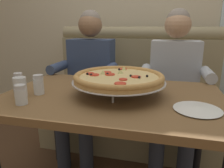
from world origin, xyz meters
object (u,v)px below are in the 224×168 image
at_px(dining_table, 112,109).
at_px(plate_near_left, 197,108).
at_px(pizza, 119,78).
at_px(booth_bench, 133,101).
at_px(diner_left, 88,75).
at_px(diner_right, 174,80).
at_px(shaker_parmesan, 19,83).
at_px(shaker_oregano, 21,96).
at_px(drinking_glass, 20,88).
at_px(shaker_pepper_flakes, 39,86).

xyz_separation_m(dining_table, plate_near_left, (0.45, -0.13, 0.10)).
bearing_deg(pizza, booth_bench, 92.54).
distance_m(diner_left, diner_right, 0.75).
bearing_deg(dining_table, booth_bench, 90.00).
bearing_deg(plate_near_left, diner_right, 96.08).
height_order(shaker_parmesan, shaker_oregano, shaker_parmesan).
xyz_separation_m(diner_left, plate_near_left, (0.82, -0.75, 0.05)).
distance_m(dining_table, plate_near_left, 0.48).
relative_size(booth_bench, pizza, 3.11).
bearing_deg(shaker_parmesan, plate_near_left, -4.44).
bearing_deg(plate_near_left, drinking_glass, -178.39).
relative_size(diner_left, shaker_oregano, 12.57).
height_order(dining_table, shaker_pepper_flakes, shaker_pepper_flakes).
bearing_deg(shaker_parmesan, shaker_oregano, -51.13).
xyz_separation_m(diner_right, drinking_glass, (-0.86, -0.78, 0.09)).
distance_m(pizza, shaker_parmesan, 0.62).
bearing_deg(diner_right, shaker_oregano, -131.66).
bearing_deg(shaker_parmesan, drinking_glass, -50.01).
distance_m(pizza, shaker_pepper_flakes, 0.47).
bearing_deg(diner_left, drinking_glass, -98.49).
bearing_deg(diner_left, plate_near_left, -42.27).
distance_m(dining_table, shaker_oregano, 0.50).
distance_m(diner_right, pizza, 0.71).
relative_size(booth_bench, plate_near_left, 7.38).
bearing_deg(diner_left, booth_bench, 35.56).
xyz_separation_m(shaker_parmesan, plate_near_left, (1.03, -0.08, -0.04)).
height_order(diner_right, shaker_oregano, diner_right).
height_order(booth_bench, dining_table, booth_bench).
xyz_separation_m(pizza, plate_near_left, (0.41, -0.14, -0.09)).
xyz_separation_m(shaker_oregano, drinking_glass, (-0.08, 0.10, 0.01)).
bearing_deg(diner_right, pizza, -118.80).
bearing_deg(pizza, dining_table, -166.44).
height_order(diner_left, shaker_oregano, diner_left).
relative_size(diner_right, drinking_glass, 11.41).
distance_m(booth_bench, diner_left, 0.55).
distance_m(booth_bench, plate_near_left, 1.17).
xyz_separation_m(booth_bench, pizza, (0.04, -0.87, 0.45)).
height_order(shaker_pepper_flakes, plate_near_left, shaker_pepper_flakes).
bearing_deg(shaker_parmesan, booth_bench, 58.33).
relative_size(dining_table, shaker_oregano, 12.49).
distance_m(diner_right, shaker_oregano, 1.18).
bearing_deg(diner_left, diner_right, 0.00).
bearing_deg(plate_near_left, shaker_oregano, -171.50).
bearing_deg(dining_table, pizza, 13.56).
height_order(dining_table, drinking_glass, drinking_glass).
bearing_deg(shaker_pepper_flakes, pizza, 12.61).
height_order(diner_right, plate_near_left, diner_right).
bearing_deg(dining_table, shaker_pepper_flakes, -167.48).
bearing_deg(diner_right, booth_bench, 144.44).
height_order(shaker_pepper_flakes, drinking_glass, shaker_pepper_flakes).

